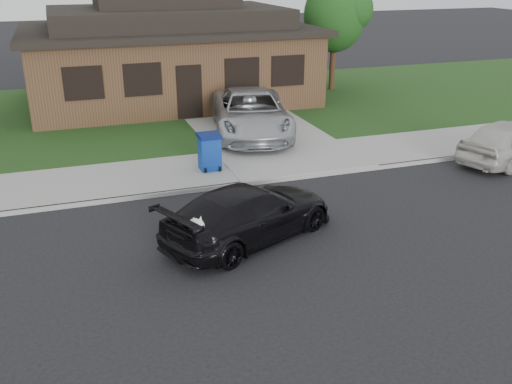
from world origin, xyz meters
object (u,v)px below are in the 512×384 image
object	(u,v)px
recycling_bin	(209,151)
minivan	(251,113)
sedan	(249,213)
white_compact	(509,141)

from	to	relation	value
recycling_bin	minivan	bearing A→B (deg)	53.77
sedan	white_compact	world-z (taller)	white_compact
sedan	recycling_bin	xyz separation A→B (m)	(0.29, 4.67, 0.04)
sedan	recycling_bin	distance (m)	4.68
sedan	minivan	size ratio (longest dim) A/B	0.84
sedan	white_compact	distance (m)	9.97
sedan	white_compact	xyz separation A→B (m)	(9.64, 2.55, 0.05)
sedan	minivan	bearing A→B (deg)	-43.75
minivan	white_compact	distance (m)	8.73
sedan	white_compact	bearing A→B (deg)	-99.97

